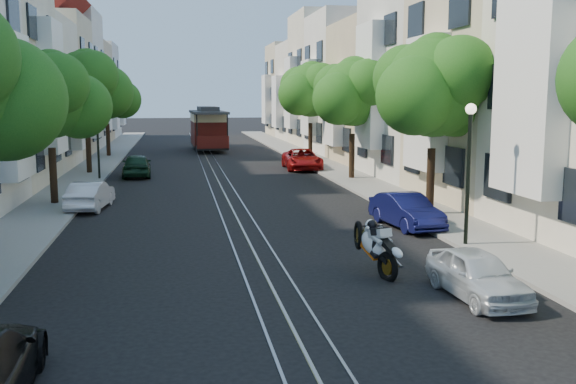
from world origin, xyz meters
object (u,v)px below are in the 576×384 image
tree_w_c (87,86)px  parked_car_e_mid (406,211)px  parked_car_w_far (137,165)px  parked_car_e_far (302,159)px  parked_car_w_mid (90,195)px  lamp_west (97,128)px  tree_w_b (51,99)px  sportbike_rider (375,244)px  tree_e_b (435,90)px  tree_e_d (311,91)px  cable_car (208,127)px  lamp_east (469,153)px  tree_e_c (354,94)px  parked_car_e_near (477,274)px  tree_w_d (107,95)px

tree_w_c → parked_car_e_mid: tree_w_c is taller
tree_w_c → parked_car_w_far: (2.74, -1.64, -4.41)m
parked_car_e_far → parked_car_w_mid: 16.77m
lamp_west → parked_car_e_mid: size_ratio=1.17×
tree_w_b → lamp_west: 8.22m
lamp_west → parked_car_e_mid: 19.14m
lamp_west → parked_car_w_mid: size_ratio=1.21×
sportbike_rider → parked_car_e_mid: (2.86, 5.51, -0.19)m
parked_car_e_mid → parked_car_w_mid: bearing=145.7°
tree_w_b → parked_car_e_mid: tree_w_b is taller
lamp_west → parked_car_e_mid: bearing=-51.2°
parked_car_e_far → parked_car_w_far: (-9.90, -2.00, 0.02)m
tree_e_b → parked_car_e_far: bearing=96.1°
lamp_west → sportbike_rider: 22.35m
tree_w_c → parked_car_w_far: tree_w_c is taller
tree_e_d → parked_car_w_mid: bearing=-125.2°
lamp_west → tree_w_c: bearing=105.8°
cable_car → tree_e_b: bearing=-79.9°
parked_car_e_far → cable_car: bearing=110.4°
lamp_east → lamp_west: 21.97m
tree_e_b → tree_e_d: bearing=90.0°
tree_e_b → tree_w_b: (-14.40, 5.00, -0.34)m
tree_w_c → tree_e_d: bearing=22.6°
tree_w_b → parked_car_e_mid: 14.93m
cable_car → parked_car_w_far: 18.35m
lamp_east → parked_car_e_far: 21.46m
tree_w_c → lamp_west: bearing=-74.2°
tree_e_c → tree_e_d: bearing=90.0°
lamp_west → parked_car_w_far: (1.90, 1.33, -2.19)m
lamp_west → cable_car: (6.80, 18.97, -0.87)m
tree_e_c → cable_car: (-6.76, 20.99, -2.62)m
tree_e_d → parked_car_e_far: bearing=-107.3°
lamp_east → parked_car_e_near: lamp_east is taller
tree_w_b → sportbike_rider: 16.19m
lamp_east → parked_car_w_mid: bearing=143.6°
tree_e_b → tree_w_c: bearing=132.0°
tree_e_b → parked_car_e_far: tree_e_b is taller
tree_e_b → lamp_east: (-0.96, -4.98, -1.89)m
tree_e_d → parked_car_e_near: 32.00m
tree_e_c → lamp_east: 16.10m
tree_e_d → parked_car_w_far: (-11.66, -7.64, -4.21)m
tree_e_b → tree_w_d: 30.60m
tree_w_c → tree_w_d: bearing=90.0°
tree_w_d → lamp_west: bearing=-86.6°
parked_car_e_mid → parked_car_e_far: parked_car_e_far is taller
parked_car_e_mid → tree_e_c: bearing=74.8°
cable_car → parked_car_e_mid: 34.20m
lamp_west → parked_car_w_far: 3.19m
lamp_west → parked_car_e_near: 25.12m
tree_e_b → parked_car_e_mid: size_ratio=1.88×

